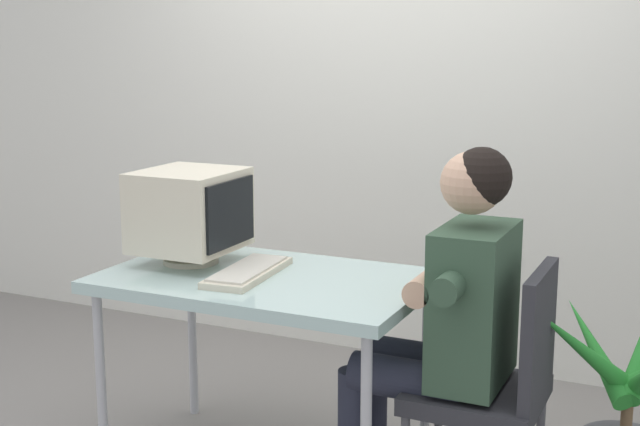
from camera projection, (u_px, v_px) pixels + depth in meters
name	position (u px, v px, depth m)	size (l,w,h in m)	color
wall_back	(459.00, 61.00, 4.14)	(8.00, 0.10, 3.00)	silver
desk	(265.00, 290.00, 3.17)	(1.17, 0.73, 0.76)	#B7B7BC
crt_monitor	(190.00, 211.00, 3.30)	(0.36, 0.38, 0.36)	beige
keyboard	(248.00, 272.00, 3.15)	(0.20, 0.46, 0.03)	beige
office_chair	(497.00, 379.00, 2.88)	(0.43, 0.43, 0.88)	#4C4C51
person_seated	(445.00, 314.00, 2.92)	(0.68, 0.59, 1.26)	#334C38
potted_plant	(626.00, 426.00, 2.97)	(0.73, 0.75, 0.77)	#4C4C51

